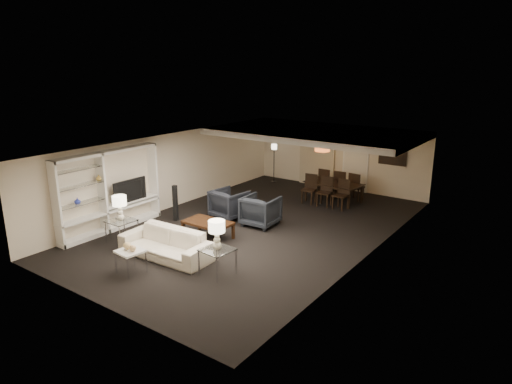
{
  "coord_description": "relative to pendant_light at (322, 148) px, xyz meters",
  "views": [
    {
      "loc": [
        7.43,
        -10.39,
        4.74
      ],
      "look_at": [
        0.0,
        0.0,
        1.1
      ],
      "focal_mm": 32.0,
      "sensor_mm": 36.0,
      "label": 1
    }
  ],
  "objects": [
    {
      "name": "gold_gourd_a",
      "position": [
        -1.01,
        -7.65,
        -1.27
      ],
      "size": [
        0.18,
        0.18,
        0.18
      ],
      "primitive_type": "sphere",
      "color": "#DCB874",
      "rests_on": "marble_table"
    },
    {
      "name": "wall_back",
      "position": [
        -0.3,
        2.0,
        -0.67
      ],
      "size": [
        7.0,
        0.02,
        2.5
      ],
      "primitive_type": "cube",
      "color": "beige",
      "rests_on": "ground"
    },
    {
      "name": "curtains",
      "position": [
        -1.2,
        1.92,
        -0.72
      ],
      "size": [
        1.5,
        0.12,
        2.4
      ],
      "primitive_type": "cube",
      "color": "beige",
      "rests_on": "wall_back"
    },
    {
      "name": "wall_right",
      "position": [
        3.2,
        -3.5,
        -0.67
      ],
      "size": [
        0.02,
        11.0,
        2.5
      ],
      "primitive_type": "cube",
      "color": "beige",
      "rests_on": "ground"
    },
    {
      "name": "floor_lamp",
      "position": [
        -2.86,
        1.33,
        -1.14
      ],
      "size": [
        0.29,
        0.29,
        1.56
      ],
      "primitive_type": null,
      "rotation": [
        0.0,
        0.0,
        0.35
      ],
      "color": "black",
      "rests_on": "floor"
    },
    {
      "name": "chair_nm",
      "position": [
        0.36,
        -0.43,
        -1.42
      ],
      "size": [
        0.51,
        0.51,
        1.0
      ],
      "primitive_type": null,
      "rotation": [
        0.0,
        0.0,
        0.11
      ],
      "color": "black",
      "rests_on": "floor"
    },
    {
      "name": "dining_table",
      "position": [
        0.36,
        0.22,
        -1.58
      ],
      "size": [
        2.0,
        1.22,
        0.68
      ],
      "primitive_type": "imported",
      "rotation": [
        0.0,
        0.0,
        -0.08
      ],
      "color": "black",
      "rests_on": "floor"
    },
    {
      "name": "chair_nr",
      "position": [
        0.96,
        -0.43,
        -1.42
      ],
      "size": [
        0.51,
        0.51,
        1.0
      ],
      "primitive_type": null,
      "rotation": [
        0.0,
        0.0,
        -0.11
      ],
      "color": "black",
      "rests_on": "floor"
    },
    {
      "name": "side_table_left",
      "position": [
        -2.61,
        -6.55,
        -1.61
      ],
      "size": [
        0.68,
        0.68,
        0.63
      ],
      "primitive_type": null,
      "rotation": [
        0.0,
        0.0,
        -0.02
      ],
      "color": "silver",
      "rests_on": "floor"
    },
    {
      "name": "side_table_right",
      "position": [
        0.79,
        -6.55,
        -1.61
      ],
      "size": [
        0.74,
        0.74,
        0.63
      ],
      "primitive_type": null,
      "rotation": [
        0.0,
        0.0,
        -0.11
      ],
      "color": "silver",
      "rests_on": "floor"
    },
    {
      "name": "chair_fl",
      "position": [
        -0.24,
        0.87,
        -1.42
      ],
      "size": [
        0.46,
        0.46,
        1.0
      ],
      "primitive_type": null,
      "rotation": [
        0.0,
        0.0,
        3.14
      ],
      "color": "black",
      "rests_on": "floor"
    },
    {
      "name": "ceiling",
      "position": [
        -0.3,
        -3.5,
        0.58
      ],
      "size": [
        7.0,
        11.0,
        0.02
      ],
      "primitive_type": "cube",
      "color": "silver",
      "rests_on": "ground"
    },
    {
      "name": "gold_gourd_b",
      "position": [
        -0.81,
        -7.65,
        -1.28
      ],
      "size": [
        0.16,
        0.16,
        0.16
      ],
      "primitive_type": "sphere",
      "color": "tan",
      "rests_on": "marble_table"
    },
    {
      "name": "chair_fm",
      "position": [
        0.36,
        0.87,
        -1.42
      ],
      "size": [
        0.52,
        0.52,
        1.0
      ],
      "primitive_type": null,
      "rotation": [
        0.0,
        0.0,
        3.26
      ],
      "color": "black",
      "rests_on": "floor"
    },
    {
      "name": "table_lamp_right",
      "position": [
        0.79,
        -6.55,
        -0.95
      ],
      "size": [
        0.41,
        0.41,
        0.69
      ],
      "primitive_type": null,
      "rotation": [
        0.0,
        0.0,
        -0.09
      ],
      "color": "#F3EDCD",
      "rests_on": "side_table_right"
    },
    {
      "name": "vase_blue",
      "position": [
        -3.61,
        -7.14,
        -0.77
      ],
      "size": [
        0.17,
        0.17,
        0.17
      ],
      "primitive_type": "imported",
      "color": "#2735AA",
      "rests_on": "media_unit"
    },
    {
      "name": "wall_front",
      "position": [
        -0.3,
        -9.0,
        -0.67
      ],
      "size": [
        7.0,
        0.02,
        2.5
      ],
      "primitive_type": "cube",
      "color": "beige",
      "rests_on": "ground"
    },
    {
      "name": "television",
      "position": [
        -3.58,
        -5.5,
        -0.84
      ],
      "size": [
        1.16,
        0.15,
        0.67
      ],
      "primitive_type": "imported",
      "rotation": [
        0.0,
        0.0,
        1.57
      ],
      "color": "black",
      "rests_on": "media_unit"
    },
    {
      "name": "table_lamp_left",
      "position": [
        -2.61,
        -6.55,
        -0.95
      ],
      "size": [
        0.41,
        0.41,
        0.69
      ],
      "primitive_type": null,
      "rotation": [
        0.0,
        0.0,
        -0.09
      ],
      "color": "beige",
      "rests_on": "side_table_left"
    },
    {
      "name": "floor",
      "position": [
        -0.3,
        -3.5,
        -1.92
      ],
      "size": [
        11.0,
        11.0,
        0.0
      ],
      "primitive_type": "plane",
      "color": "black",
      "rests_on": "ground"
    },
    {
      "name": "ceiling_soffit",
      "position": [
        -0.3,
        0.0,
        0.48
      ],
      "size": [
        7.0,
        4.0,
        0.2
      ],
      "primitive_type": "cube",
      "color": "silver",
      "rests_on": "ceiling"
    },
    {
      "name": "door",
      "position": [
        0.4,
        1.97,
        -0.87
      ],
      "size": [
        0.9,
        0.05,
        2.1
      ],
      "primitive_type": "cube",
      "color": "silver",
      "rests_on": "wall_back"
    },
    {
      "name": "armchair_right",
      "position": [
        -0.31,
        -3.25,
        -1.47
      ],
      "size": [
        1.03,
        1.05,
        0.91
      ],
      "primitive_type": "imported",
      "rotation": [
        0.0,
        0.0,
        3.2
      ],
      "color": "black",
      "rests_on": "floor"
    },
    {
      "name": "floor_speaker",
      "position": [
        -2.7,
        -4.42,
        -1.36
      ],
      "size": [
        0.15,
        0.15,
        1.13
      ],
      "primitive_type": "cube",
      "rotation": [
        0.0,
        0.0,
        0.26
      ],
      "color": "black",
      "rests_on": "floor"
    },
    {
      "name": "coffee_table",
      "position": [
        -0.91,
        -4.95,
        -1.68
      ],
      "size": [
        1.35,
        0.81,
        0.48
      ],
      "primitive_type": null,
      "rotation": [
        0.0,
        0.0,
        0.02
      ],
      "color": "black",
      "rests_on": "floor"
    },
    {
      "name": "armchair_left",
      "position": [
        -1.51,
        -3.25,
        -1.47
      ],
      "size": [
        1.08,
        1.11,
        0.91
      ],
      "primitive_type": "imported",
      "rotation": [
        0.0,
        0.0,
        3.02
      ],
      "color": "black",
      "rests_on": "floor"
    },
    {
      "name": "media_unit",
      "position": [
        -3.61,
        -6.1,
        -0.74
      ],
      "size": [
        0.38,
        3.4,
        2.35
      ],
      "primitive_type": null,
      "color": "white",
      "rests_on": "wall_left"
    },
    {
      "name": "sofa",
      "position": [
        -0.91,
        -6.55,
        -1.56
      ],
      "size": [
        2.49,
        1.08,
        0.71
      ],
      "primitive_type": "imported",
      "rotation": [
        0.0,
        0.0,
        0.05
      ],
      "color": "beige",
      "rests_on": "floor"
    },
    {
      "name": "chair_nl",
      "position": [
        -0.24,
        -0.43,
        -1.42
      ],
      "size": [
        0.52,
        0.52,
        1.0
      ],
      "primitive_type": null,
      "rotation": [
        0.0,
        0.0,
        0.12
      ],
      "color": "black",
      "rests_on": "floor"
    },
    {
      "name": "wall_left",
      "position": [
        -3.8,
        -3.5,
        -0.67
      ],
      "size": [
        0.02,
        11.0,
        2.5
      ],
      "primitive_type": "cube",
      "color": "beige",
      "rests_on": "ground"
    },
    {
      "name": "pendant_light",
      "position": [
        0.0,
        0.0,
        0.0
      ],
      "size": [
        0.52,
        0.52,
        0.24
      ],
      "primitive_type": "cylinder",
      "color": "#D8591E",
      "rests_on": "ceiling_soffit"
    },
    {
      "name": "vase_amber",
      "position": [
        -3.61,
        -6.41,
        -0.28
      ],
      "size": [
        0.16,
        0.16,
        0.17
      ],
      "primitive_type": "imported",
      "color": "#B8913D",
      "rests_on": "media_unit"
    },
    {
      "name": "painting",
      "position": [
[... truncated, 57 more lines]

